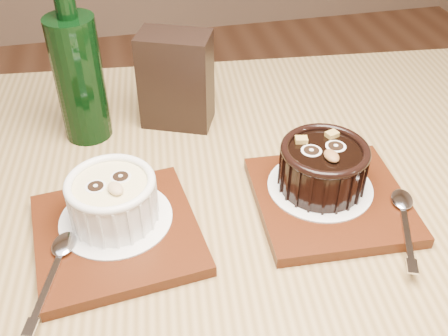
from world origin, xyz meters
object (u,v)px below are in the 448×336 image
(tray_left, at_px, (117,234))
(condiment_stand, at_px, (176,80))
(ramekin_white, at_px, (112,198))
(ramekin_dark, at_px, (323,165))
(green_bottle, at_px, (79,75))
(tray_right, at_px, (330,200))
(table, at_px, (216,266))

(tray_left, relative_size, condiment_stand, 1.29)
(ramekin_white, xyz_separation_m, ramekin_dark, (0.25, 0.00, 0.00))
(tray_left, height_order, green_bottle, green_bottle)
(tray_right, relative_size, condiment_stand, 1.29)
(tray_right, bearing_deg, condiment_stand, 124.11)
(condiment_stand, bearing_deg, tray_left, -114.94)
(ramekin_white, xyz_separation_m, green_bottle, (-0.03, 0.21, 0.05))
(ramekin_dark, bearing_deg, condiment_stand, 121.00)
(condiment_stand, bearing_deg, table, -86.95)
(condiment_stand, height_order, green_bottle, green_bottle)
(table, bearing_deg, condiment_stand, 93.05)
(condiment_stand, distance_m, green_bottle, 0.14)
(tray_right, bearing_deg, tray_left, -179.75)
(table, bearing_deg, tray_right, -4.24)
(ramekin_dark, bearing_deg, ramekin_white, 176.56)
(tray_left, bearing_deg, ramekin_white, 87.43)
(tray_right, xyz_separation_m, green_bottle, (-0.29, 0.22, 0.09))
(condiment_stand, bearing_deg, tray_right, -55.89)
(table, relative_size, ramekin_dark, 11.98)
(ramekin_white, relative_size, condiment_stand, 0.72)
(ramekin_dark, bearing_deg, tray_right, -70.24)
(tray_right, distance_m, condiment_stand, 0.28)
(ramekin_dark, bearing_deg, green_bottle, 139.71)
(ramekin_white, bearing_deg, condiment_stand, 41.64)
(table, height_order, green_bottle, green_bottle)
(ramekin_white, bearing_deg, green_bottle, 75.68)
(ramekin_dark, height_order, green_bottle, green_bottle)
(tray_left, relative_size, ramekin_dark, 1.69)
(ramekin_white, relative_size, ramekin_dark, 0.95)
(table, height_order, condiment_stand, condiment_stand)
(tray_right, height_order, green_bottle, green_bottle)
(ramekin_white, xyz_separation_m, condiment_stand, (0.11, 0.21, 0.02))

